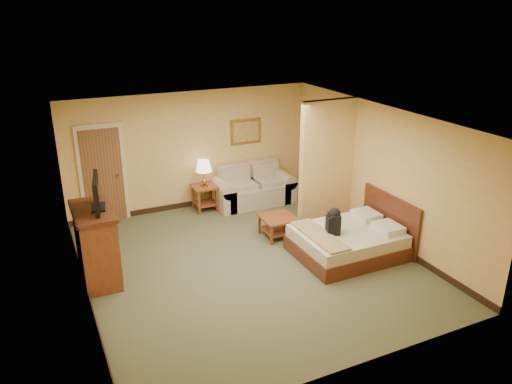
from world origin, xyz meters
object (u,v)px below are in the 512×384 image
loveseat (253,191)px  dresser (96,245)px  coffee_table (278,223)px  bed (350,241)px

loveseat → dresser: (-3.75, -2.00, 0.34)m
loveseat → coffee_table: (-0.30, -1.82, -0.00)m
loveseat → coffee_table: loveseat is taller
coffee_table → dresser: dresser is taller
loveseat → bed: (0.55, -3.03, -0.02)m
bed → coffee_table: bearing=125.0°
dresser → bed: (4.30, -1.03, -0.37)m
loveseat → dresser: dresser is taller
bed → loveseat: bearing=100.3°
loveseat → bed: size_ratio=0.96×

